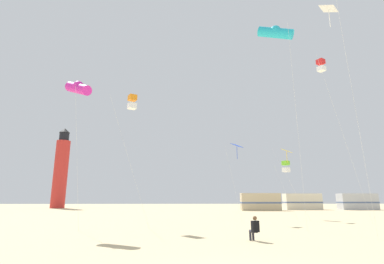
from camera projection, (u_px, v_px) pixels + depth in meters
name	position (u px, v px, depth m)	size (l,w,h in m)	color
kite_flyer_standing	(254.00, 228.00, 13.82)	(0.45, 0.56, 1.16)	black
kite_diamond_blue	(237.00, 148.00, 25.47)	(1.69, 1.69, 6.73)	silver
kite_diamond_white	(331.00, 18.00, 16.95)	(1.67, 1.67, 13.15)	silver
kite_box_orange	(132.00, 102.00, 23.20)	(3.18, 2.21, 10.09)	silver
kite_diamond_gold	(287.00, 153.00, 28.66)	(2.88, 2.39, 6.80)	silver
kite_tube_cyan	(275.00, 33.00, 20.41)	(2.54, 2.14, 14.09)	silver
kite_box_scarlet	(321.00, 66.00, 26.81)	(3.43, 2.44, 14.57)	silver
kite_box_lime	(286.00, 166.00, 29.98)	(1.76, 1.76, 5.77)	silver
kite_tube_magenta	(78.00, 88.00, 20.12)	(2.39, 2.10, 10.16)	silver
lighthouse_distant	(61.00, 170.00, 60.84)	(2.80, 2.80, 16.80)	red
rv_van_tan	(260.00, 202.00, 48.11)	(6.58, 2.77, 2.80)	#C6B28C
rv_van_cream	(302.00, 202.00, 51.84)	(6.47, 2.42, 2.80)	beige
rv_van_silver	(357.00, 202.00, 51.14)	(6.45, 2.38, 2.80)	#B7BABF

